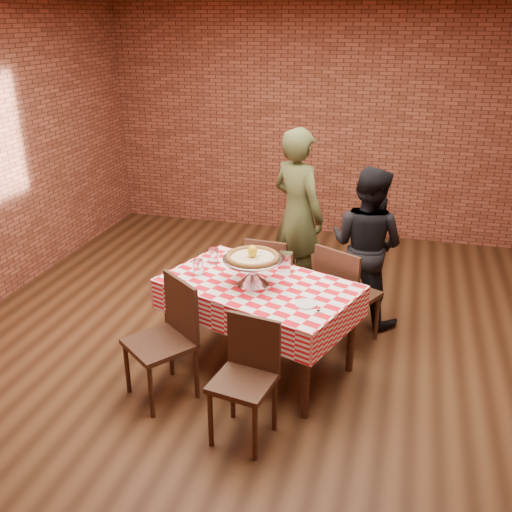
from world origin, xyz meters
name	(u,v)px	position (x,y,z in m)	size (l,w,h in m)	color
ground	(258,343)	(0.00, 0.00, 0.00)	(6.00, 6.00, 0.00)	black
back_wall	(320,123)	(0.00, 3.00, 1.45)	(5.50, 5.50, 0.00)	brown
table	(259,325)	(0.10, -0.33, 0.38)	(1.47, 0.88, 0.75)	#412518
tablecloth	(259,297)	(0.10, -0.33, 0.63)	(1.51, 0.92, 0.25)	red
pizza_stand	(253,271)	(0.05, -0.35, 0.86)	(0.47, 0.47, 0.21)	silver
pizza	(253,258)	(0.05, -0.35, 0.98)	(0.42, 0.42, 0.03)	beige
lemon	(253,251)	(0.05, -0.35, 1.03)	(0.07, 0.07, 0.10)	yellow
water_glass_left	(198,267)	(-0.42, -0.31, 0.82)	(0.08, 0.08, 0.13)	white
water_glass_right	(214,256)	(-0.37, -0.05, 0.82)	(0.08, 0.08, 0.13)	white
side_plate	(306,304)	(0.52, -0.60, 0.76)	(0.16, 0.16, 0.01)	white
sweetener_packet_a	(316,311)	(0.62, -0.67, 0.76)	(0.05, 0.04, 0.01)	white
sweetener_packet_b	(320,311)	(0.64, -0.67, 0.76)	(0.05, 0.04, 0.01)	white
condiment_caddy	(285,262)	(0.25, -0.04, 0.84)	(0.11, 0.09, 0.15)	silver
chair_near_left	(159,343)	(-0.51, -0.92, 0.46)	(0.44, 0.44, 0.92)	#412518
chair_near_right	(243,385)	(0.23, -1.22, 0.43)	(0.39, 0.39, 0.86)	#412518
chair_far_left	(270,278)	(0.00, 0.46, 0.43)	(0.39, 0.39, 0.87)	#412518
chair_far_right	(348,294)	(0.75, 0.26, 0.46)	(0.45, 0.45, 0.93)	#412518
diner_olive	(298,215)	(0.12, 1.07, 0.87)	(0.63, 0.42, 1.74)	#3E4322
diner_black	(366,246)	(0.84, 0.71, 0.75)	(0.73, 0.57, 1.49)	black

